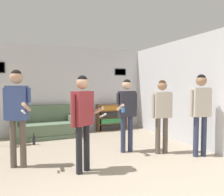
{
  "coord_description": "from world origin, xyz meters",
  "views": [
    {
      "loc": [
        -1.31,
        -2.07,
        1.52
      ],
      "look_at": [
        0.59,
        2.4,
        1.22
      ],
      "focal_mm": 35.0,
      "sensor_mm": 36.0,
      "label": 1
    }
  ],
  "objects_px": {
    "person_player_foreground_center": "(83,113)",
    "person_spectator_far_right": "(201,106)",
    "person_player_foreground_left": "(17,107)",
    "bookshelf": "(112,117)",
    "couch": "(44,127)",
    "bottle_on_floor": "(34,140)",
    "person_watcher_holding_cup": "(127,108)",
    "person_spectator_near_bookshelf": "(162,109)"
  },
  "relations": [
    {
      "from": "person_player_foreground_left",
      "to": "bottle_on_floor",
      "type": "distance_m",
      "value": 1.82
    },
    {
      "from": "person_player_foreground_center",
      "to": "bottle_on_floor",
      "type": "xyz_separation_m",
      "value": [
        -0.68,
        2.16,
        -0.91
      ]
    },
    {
      "from": "person_spectator_near_bookshelf",
      "to": "bottle_on_floor",
      "type": "bearing_deg",
      "value": 144.55
    },
    {
      "from": "couch",
      "to": "person_player_foreground_left",
      "type": "height_order",
      "value": "person_player_foreground_left"
    },
    {
      "from": "couch",
      "to": "bookshelf",
      "type": "distance_m",
      "value": 2.21
    },
    {
      "from": "person_player_foreground_left",
      "to": "person_player_foreground_center",
      "type": "distance_m",
      "value": 1.24
    },
    {
      "from": "person_player_foreground_left",
      "to": "bottle_on_floor",
      "type": "xyz_separation_m",
      "value": [
        0.35,
        1.48,
        -1.0
      ]
    },
    {
      "from": "person_watcher_holding_cup",
      "to": "person_spectator_far_right",
      "type": "xyz_separation_m",
      "value": [
        1.29,
        -0.87,
        0.07
      ]
    },
    {
      "from": "couch",
      "to": "person_watcher_holding_cup",
      "type": "distance_m",
      "value": 2.76
    },
    {
      "from": "person_player_foreground_center",
      "to": "person_watcher_holding_cup",
      "type": "distance_m",
      "value": 1.42
    },
    {
      "from": "person_watcher_holding_cup",
      "to": "bottle_on_floor",
      "type": "relative_size",
      "value": 5.47
    },
    {
      "from": "couch",
      "to": "person_watcher_holding_cup",
      "type": "height_order",
      "value": "person_watcher_holding_cup"
    },
    {
      "from": "couch",
      "to": "person_player_foreground_left",
      "type": "relative_size",
      "value": 0.93
    },
    {
      "from": "person_player_foreground_center",
      "to": "person_watcher_holding_cup",
      "type": "height_order",
      "value": "person_player_foreground_center"
    },
    {
      "from": "person_player_foreground_left",
      "to": "person_spectator_far_right",
      "type": "relative_size",
      "value": 1.03
    },
    {
      "from": "couch",
      "to": "person_watcher_holding_cup",
      "type": "xyz_separation_m",
      "value": [
        1.57,
        -2.15,
        0.7
      ]
    },
    {
      "from": "person_spectator_far_right",
      "to": "bottle_on_floor",
      "type": "bearing_deg",
      "value": 144.12
    },
    {
      "from": "couch",
      "to": "person_spectator_far_right",
      "type": "height_order",
      "value": "person_spectator_far_right"
    },
    {
      "from": "bookshelf",
      "to": "person_spectator_near_bookshelf",
      "type": "bearing_deg",
      "value": -89.16
    },
    {
      "from": "bookshelf",
      "to": "person_spectator_far_right",
      "type": "height_order",
      "value": "person_spectator_far_right"
    },
    {
      "from": "person_spectator_near_bookshelf",
      "to": "bottle_on_floor",
      "type": "relative_size",
      "value": 5.42
    },
    {
      "from": "person_player_foreground_center",
      "to": "person_spectator_far_right",
      "type": "relative_size",
      "value": 0.97
    },
    {
      "from": "person_watcher_holding_cup",
      "to": "person_spectator_far_right",
      "type": "bearing_deg",
      "value": -34.15
    },
    {
      "from": "couch",
      "to": "bottle_on_floor",
      "type": "height_order",
      "value": "couch"
    },
    {
      "from": "person_player_foreground_left",
      "to": "bookshelf",
      "type": "bearing_deg",
      "value": 39.78
    },
    {
      "from": "couch",
      "to": "bottle_on_floor",
      "type": "xyz_separation_m",
      "value": [
        -0.33,
        -0.72,
        -0.18
      ]
    },
    {
      "from": "person_player_foreground_center",
      "to": "person_watcher_holding_cup",
      "type": "xyz_separation_m",
      "value": [
        1.22,
        0.73,
        -0.03
      ]
    },
    {
      "from": "person_player_foreground_left",
      "to": "person_watcher_holding_cup",
      "type": "relative_size",
      "value": 1.09
    },
    {
      "from": "bottle_on_floor",
      "to": "bookshelf",
      "type": "bearing_deg",
      "value": 19.98
    },
    {
      "from": "bookshelf",
      "to": "person_player_foreground_left",
      "type": "height_order",
      "value": "person_player_foreground_left"
    },
    {
      "from": "bottle_on_floor",
      "to": "person_player_foreground_left",
      "type": "bearing_deg",
      "value": -103.47
    },
    {
      "from": "person_spectator_near_bookshelf",
      "to": "person_spectator_far_right",
      "type": "relative_size",
      "value": 0.93
    },
    {
      "from": "bottle_on_floor",
      "to": "person_watcher_holding_cup",
      "type": "bearing_deg",
      "value": -37.02
    },
    {
      "from": "person_player_foreground_left",
      "to": "person_player_foreground_center",
      "type": "xyz_separation_m",
      "value": [
        1.04,
        -0.68,
        -0.08
      ]
    },
    {
      "from": "person_player_foreground_left",
      "to": "person_watcher_holding_cup",
      "type": "xyz_separation_m",
      "value": [
        2.25,
        0.04,
        -0.11
      ]
    },
    {
      "from": "couch",
      "to": "person_spectator_near_bookshelf",
      "type": "relative_size",
      "value": 1.02
    },
    {
      "from": "person_spectator_far_right",
      "to": "bottle_on_floor",
      "type": "xyz_separation_m",
      "value": [
        -3.19,
        2.31,
        -0.95
      ]
    },
    {
      "from": "person_spectator_far_right",
      "to": "bottle_on_floor",
      "type": "relative_size",
      "value": 5.79
    },
    {
      "from": "couch",
      "to": "bookshelf",
      "type": "relative_size",
      "value": 1.63
    },
    {
      "from": "person_player_foreground_left",
      "to": "person_spectator_near_bookshelf",
      "type": "xyz_separation_m",
      "value": [
        2.91,
        -0.35,
        -0.12
      ]
    },
    {
      "from": "person_spectator_near_bookshelf",
      "to": "person_player_foreground_center",
      "type": "bearing_deg",
      "value": -169.83
    },
    {
      "from": "person_player_foreground_left",
      "to": "person_spectator_near_bookshelf",
      "type": "bearing_deg",
      "value": -6.78
    }
  ]
}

